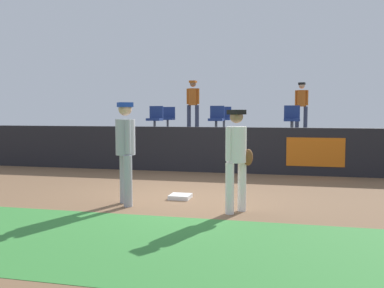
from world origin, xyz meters
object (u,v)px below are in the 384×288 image
at_px(player_fielder_home, 237,154).
at_px(seat_back_left, 168,117).
at_px(spectator_hooded, 193,101).
at_px(seat_front_center, 217,117).
at_px(spectator_capped, 302,102).
at_px(seat_front_left, 155,117).
at_px(seat_back_right, 292,117).
at_px(seat_back_center, 224,117).
at_px(player_runner_visitor, 125,146).
at_px(seat_front_right, 292,117).
at_px(first_base, 180,197).

bearing_deg(player_fielder_home, seat_back_left, -121.51).
relative_size(seat_back_left, spectator_hooded, 0.45).
distance_m(seat_front_center, spectator_capped, 4.06).
bearing_deg(seat_front_left, seat_front_center, -0.00).
relative_size(seat_front_left, seat_back_right, 1.00).
bearing_deg(seat_back_right, spectator_hooded, 163.47).
height_order(player_fielder_home, seat_back_center, seat_back_center).
height_order(seat_front_left, seat_back_left, same).
distance_m(player_runner_visitor, seat_back_center, 7.84).
bearing_deg(player_fielder_home, seat_back_center, -135.22).
distance_m(seat_front_left, seat_back_left, 1.80).
height_order(seat_front_left, spectator_hooded, spectator_hooded).
bearing_deg(seat_front_center, spectator_hooded, 116.36).
distance_m(seat_front_center, seat_back_right, 2.95).
bearing_deg(spectator_hooded, seat_back_right, 169.47).
bearing_deg(seat_back_right, seat_front_left, -157.65).
bearing_deg(seat_front_right, spectator_capped, 83.42).
bearing_deg(player_runner_visitor, seat_front_left, 158.92).
xyz_separation_m(player_runner_visitor, seat_back_center, (0.58, 7.81, 0.46)).
bearing_deg(seat_front_center, seat_front_left, 180.00).
distance_m(player_runner_visitor, seat_back_right, 8.36).
xyz_separation_m(first_base, spectator_hooded, (-1.65, 8.18, 2.11)).
height_order(player_runner_visitor, spectator_hooded, spectator_hooded).
distance_m(first_base, seat_back_center, 7.22).
bearing_deg(first_base, seat_front_center, 92.23).
distance_m(seat_front_center, seat_front_right, 2.32).
bearing_deg(spectator_capped, player_fielder_home, 93.45).
xyz_separation_m(first_base, seat_front_right, (2.11, 5.25, 1.50)).
relative_size(seat_front_left, seat_back_left, 1.00).
xyz_separation_m(seat_front_center, spectator_capped, (2.66, 3.02, 0.53)).
xyz_separation_m(player_fielder_home, player_runner_visitor, (-2.03, 0.13, 0.08)).
xyz_separation_m(spectator_hooded, spectator_capped, (4.11, 0.09, -0.08)).
bearing_deg(first_base, player_runner_visitor, -137.61).
distance_m(seat_back_center, seat_back_left, 2.09).
relative_size(seat_front_right, seat_back_left, 1.00).
distance_m(first_base, seat_front_right, 5.86).
relative_size(seat_back_right, spectator_capped, 0.48).
bearing_deg(seat_back_center, first_base, -88.05).
distance_m(first_base, player_fielder_home, 1.78).
relative_size(seat_front_right, spectator_capped, 0.48).
distance_m(player_fielder_home, seat_front_left, 7.06).
xyz_separation_m(seat_front_center, seat_front_right, (2.32, 0.00, 0.00)).
distance_m(seat_back_center, spectator_hooded, 1.91).
bearing_deg(spectator_capped, seat_back_center, 35.46).
distance_m(player_fielder_home, player_runner_visitor, 2.04).
xyz_separation_m(seat_front_center, seat_back_left, (-2.13, 1.80, 0.00)).
bearing_deg(first_base, seat_front_right, 68.10).
xyz_separation_m(seat_back_center, seat_back_left, (-2.09, -0.00, -0.00)).
height_order(seat_front_right, seat_back_left, same).
height_order(seat_back_right, seat_back_center, same).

